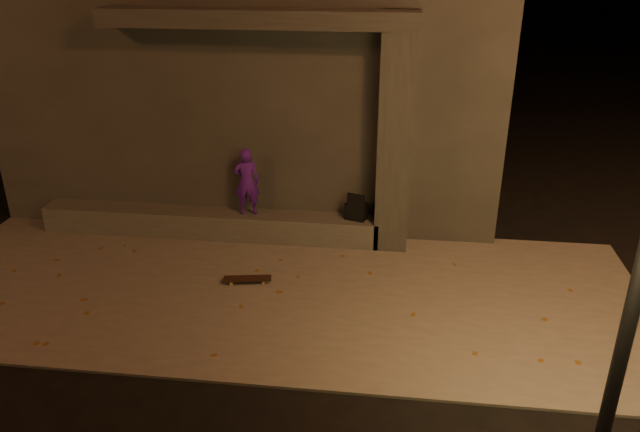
# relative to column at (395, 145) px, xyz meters

# --- Properties ---
(ground) EXTENTS (120.00, 120.00, 0.00)m
(ground) POSITION_rel_column_xyz_m (-1.70, -3.75, -1.84)
(ground) COLOR black
(ground) RESTS_ON ground
(sidewalk) EXTENTS (11.00, 4.40, 0.04)m
(sidewalk) POSITION_rel_column_xyz_m (-1.70, -1.75, -1.82)
(sidewalk) COLOR #605C54
(sidewalk) RESTS_ON ground
(building) EXTENTS (9.00, 5.10, 5.22)m
(building) POSITION_rel_column_xyz_m (-2.70, 2.74, 0.77)
(building) COLOR #373532
(building) RESTS_ON ground
(ledge) EXTENTS (6.00, 0.55, 0.45)m
(ledge) POSITION_rel_column_xyz_m (-3.20, 0.00, -1.58)
(ledge) COLOR #4F4D48
(ledge) RESTS_ON sidewalk
(column) EXTENTS (0.55, 0.55, 3.60)m
(column) POSITION_rel_column_xyz_m (0.00, 0.00, 0.00)
(column) COLOR #373532
(column) RESTS_ON sidewalk
(canopy) EXTENTS (5.00, 0.70, 0.28)m
(canopy) POSITION_rel_column_xyz_m (-2.20, 0.05, 1.94)
(canopy) COLOR #373532
(canopy) RESTS_ON column
(skateboarder) EXTENTS (0.47, 0.34, 1.19)m
(skateboarder) POSITION_rel_column_xyz_m (-2.49, 0.00, -0.75)
(skateboarder) COLOR #5619A2
(skateboarder) RESTS_ON ledge
(backpack) EXTENTS (0.40, 0.32, 0.49)m
(backpack) POSITION_rel_column_xyz_m (-0.60, 0.00, -1.18)
(backpack) COLOR black
(backpack) RESTS_ON ledge
(skateboard) EXTENTS (0.75, 0.31, 0.08)m
(skateboard) POSITION_rel_column_xyz_m (-2.15, -1.61, -1.73)
(skateboard) COLOR black
(skateboard) RESTS_ON sidewalk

